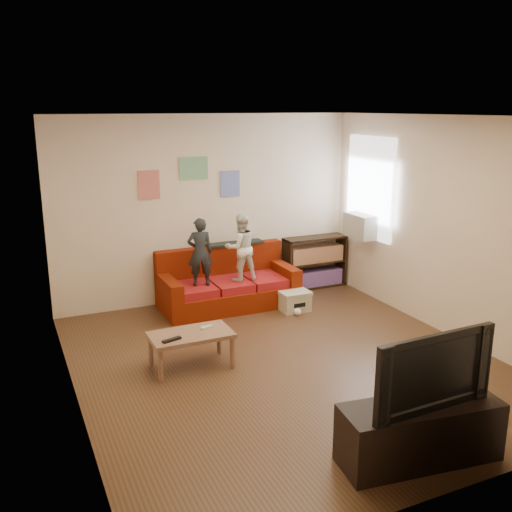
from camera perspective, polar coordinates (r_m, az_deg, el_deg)
name	(u,v)px	position (r m, az deg, el deg)	size (l,w,h in m)	color
room_shell	(287,246)	(6.09, 3.12, 0.99)	(4.52, 5.02, 2.72)	#533521
sofa	(227,286)	(8.24, -2.92, -3.02)	(1.93, 0.89, 0.85)	#6D1905
child_a	(200,252)	(7.77, -5.62, 0.39)	(0.34, 0.23, 0.94)	black
child_b	(241,247)	(7.98, -1.54, 0.87)	(0.46, 0.36, 0.95)	white
coffee_table	(191,338)	(6.33, -6.52, -8.14)	(0.89, 0.49, 0.40)	#8B624B
remote	(172,340)	(6.13, -8.43, -8.28)	(0.21, 0.05, 0.02)	black
game_controller	(207,327)	(6.40, -4.97, -7.12)	(0.14, 0.04, 0.03)	silver
bookshelf	(314,265)	(9.08, 5.85, -0.86)	(1.02, 0.31, 0.82)	black
window	(370,188)	(8.57, 11.31, 6.71)	(0.04, 1.08, 1.48)	white
ac_unit	(361,226)	(8.59, 10.47, 2.98)	(0.28, 0.55, 0.35)	#B7B2A3
artwork_left	(149,185)	(8.02, -10.65, 7.00)	(0.30, 0.01, 0.40)	#D87266
artwork_center	(194,168)	(8.17, -6.25, 8.72)	(0.42, 0.01, 0.32)	#72B27F
artwork_right	(230,184)	(8.39, -2.61, 7.23)	(0.30, 0.01, 0.38)	#727FCC
file_box	(295,301)	(8.06, 3.88, -4.49)	(0.41, 0.32, 0.29)	beige
tv_stand	(420,432)	(4.99, 16.06, -16.57)	(1.32, 0.44, 0.50)	black
television	(425,367)	(4.73, 16.55, -10.64)	(1.12, 0.15, 0.64)	black
tissue	(297,312)	(7.91, 4.16, -5.60)	(0.10, 0.10, 0.10)	white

